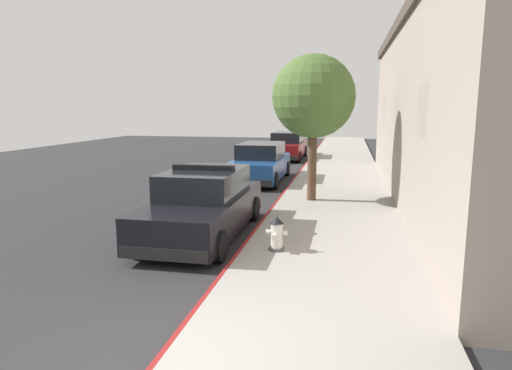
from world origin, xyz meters
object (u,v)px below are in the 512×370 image
at_px(parked_car_silver_ahead, 260,163).
at_px(street_tree, 313,97).
at_px(police_cruiser, 204,205).
at_px(fire_hydrant, 277,233).
at_px(parked_car_dark_far, 287,146).

height_order(parked_car_silver_ahead, street_tree, street_tree).
bearing_deg(police_cruiser, parked_car_silver_ahead, 91.35).
height_order(police_cruiser, fire_hydrant, police_cruiser).
height_order(parked_car_dark_far, street_tree, street_tree).
bearing_deg(police_cruiser, street_tree, 61.14).
distance_m(parked_car_silver_ahead, fire_hydrant, 9.48).
distance_m(parked_car_dark_far, fire_hydrant, 17.64).
bearing_deg(street_tree, police_cruiser, -118.86).
relative_size(police_cruiser, parked_car_silver_ahead, 1.00).
distance_m(parked_car_silver_ahead, parked_car_dark_far, 8.28).
bearing_deg(parked_car_silver_ahead, street_tree, -59.10).
xyz_separation_m(police_cruiser, fire_hydrant, (1.93, -1.18, -0.26)).
bearing_deg(parked_car_dark_far, fire_hydrant, -83.15).
height_order(police_cruiser, parked_car_dark_far, police_cruiser).
xyz_separation_m(parked_car_dark_far, fire_hydrant, (2.10, -17.51, -0.25)).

